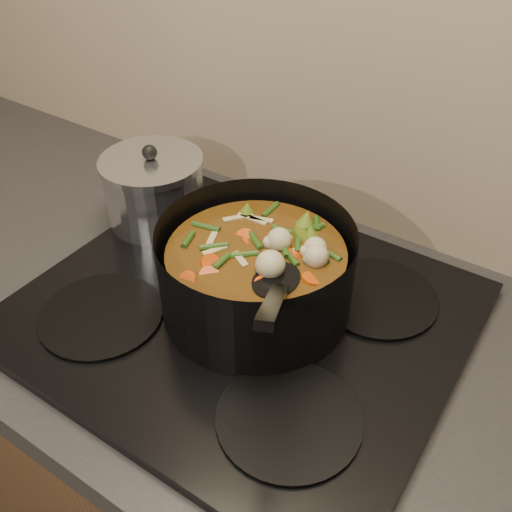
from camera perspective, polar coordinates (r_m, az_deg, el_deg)
The scene contains 4 objects.
counter at distance 1.23m, azimuth -1.04°, elevation -21.29°, with size 2.64×0.64×0.91m.
stovetop at distance 0.86m, azimuth -1.39°, elevation -5.57°, with size 0.62×0.54×0.03m.
stockpot at distance 0.81m, azimuth 0.01°, elevation -1.77°, with size 0.33×0.37×0.20m.
saucepan at distance 1.02m, azimuth -10.14°, elevation 6.60°, with size 0.18×0.18×0.15m.
Camera 1 is at (0.36, 1.43, 1.52)m, focal length 40.00 mm.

